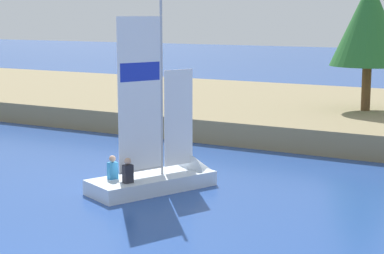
% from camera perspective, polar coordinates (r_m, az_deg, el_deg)
% --- Properties ---
extents(shore_bank, '(80.00, 15.82, 0.99)m').
position_cam_1_polar(shore_bank, '(34.46, 7.13, 1.59)').
color(shore_bank, '#897A56').
rests_on(shore_bank, ground).
extents(shoreline_tree_left, '(3.43, 3.43, 5.92)m').
position_cam_1_polar(shoreline_tree_left, '(30.90, 15.12, 8.70)').
color(shoreline_tree_left, brown).
rests_on(shoreline_tree_left, shore_bank).
extents(sailboat, '(3.10, 4.62, 6.28)m').
position_cam_1_polar(sailboat, '(20.59, -1.86, -4.02)').
color(sailboat, silver).
rests_on(sailboat, ground).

